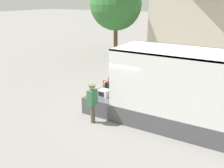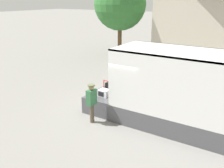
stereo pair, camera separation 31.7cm
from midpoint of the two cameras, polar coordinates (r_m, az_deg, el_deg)
The scene contains 8 objects.
ground_plane at distance 11.44m, azimuth 3.16°, elevation -6.24°, with size 160.00×160.00×0.00m, color gray.
box_truck at distance 9.96m, azimuth 23.21°, elevation -5.95°, with size 6.51×2.31×3.06m.
tailgate_deck at distance 11.62m, azimuth 0.05°, elevation -3.77°, with size 1.45×2.20×0.75m, color #4C4C51.
microwave at distance 11.07m, azimuth -0.97°, elevation -2.05°, with size 0.45×0.40×0.31m.
portable_generator at distance 11.73m, azimuth 0.74°, elevation -0.54°, with size 0.59×0.50×0.54m.
worker_person at distance 10.08m, azimuth -3.79°, elevation -3.59°, with size 0.30×0.44×1.65m.
house_backdrop at distance 22.67m, azimuth 23.26°, elevation 15.37°, with size 8.95×6.48×7.83m.
street_tree at distance 22.42m, azimuth 2.27°, elevation 17.77°, with size 4.48×4.48×6.62m.
Camera 2 is at (5.08, -8.99, 4.90)m, focal length 40.00 mm.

